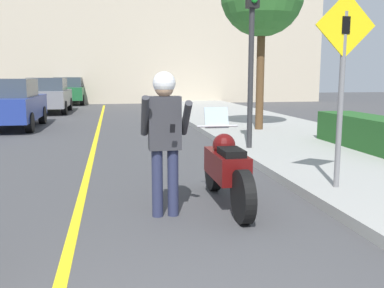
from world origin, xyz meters
TOP-DOWN VIEW (x-y plane):
  - road_center_line at (-0.60, 6.00)m, footprint 0.12×36.00m
  - building_backdrop at (0.00, 26.00)m, footprint 28.00×1.20m
  - motorcycle at (1.41, 3.35)m, footprint 0.62×2.22m
  - person_biker at (0.52, 3.00)m, footprint 0.59×0.49m
  - crossing_sign at (3.12, 3.42)m, footprint 0.91×0.08m
  - traffic_light at (2.95, 7.00)m, footprint 0.26×0.30m
  - hedge_row at (5.60, 6.27)m, footprint 0.90×3.62m
  - parked_car_blue at (-3.53, 13.12)m, footprint 1.88×4.20m
  - parked_car_grey at (-3.11, 19.29)m, footprint 1.88×4.20m
  - parked_car_green at (-2.72, 25.61)m, footprint 1.88×4.20m

SIDE VIEW (x-z plane):
  - road_center_line at x=-0.60m, z-range 0.00..0.01m
  - hedge_row at x=5.60m, z-range 0.15..0.87m
  - motorcycle at x=1.41m, z-range -0.14..1.17m
  - parked_car_blue at x=-3.53m, z-range 0.02..1.70m
  - parked_car_grey at x=-3.11m, z-range 0.02..1.70m
  - parked_car_green at x=-2.72m, z-range 0.02..1.70m
  - person_biker at x=0.52m, z-range 0.22..2.06m
  - crossing_sign at x=3.12m, z-range 0.43..3.21m
  - traffic_light at x=2.95m, z-range 0.89..4.74m
  - building_backdrop at x=0.00m, z-range 0.00..8.35m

